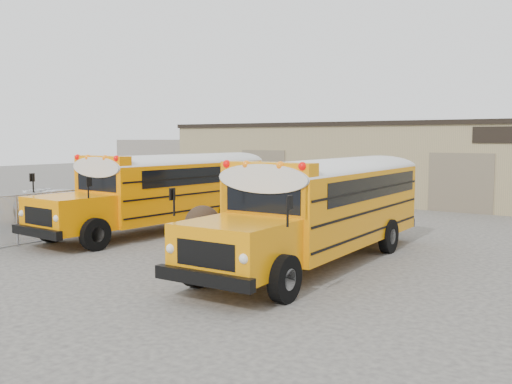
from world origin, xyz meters
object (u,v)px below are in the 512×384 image
Objects in this scene: tarp_bundle at (203,230)px; car_white at (68,203)px; school_bus_left at (263,177)px; car_silver at (43,209)px; car_dark at (165,197)px; school_bus_right at (396,186)px.

tarp_bundle reaches higher than car_white.
school_bus_left is 10.32m from car_silver.
car_silver is at bearing -157.06° from car_white.
car_white is 4.87m from car_dark.
car_dark is (-8.97, 7.52, -0.12)m from tarp_bundle.
car_white is at bearing -161.54° from school_bus_right.
tarp_bundle reaches higher than car_dark.
tarp_bundle is 0.38× the size of car_dark.
school_bus_left is at bearing -55.75° from car_white.
car_white is (-6.99, -6.31, -1.18)m from school_bus_left.
school_bus_right is 2.58× the size of car_dark.
school_bus_right is 2.48× the size of car_white.
school_bus_left reaches higher than car_silver.
car_white is (-1.34, 2.26, -0.06)m from car_silver.
car_white is 1.04× the size of car_dark.
car_white is at bearing 170.24° from car_dark.
tarp_bundle is 0.39× the size of car_silver.
school_bus_left is 0.99× the size of school_bus_right.
car_white is at bearing 164.22° from tarp_bundle.
school_bus_right is 2.68× the size of car_silver.
school_bus_left reaches higher than car_white.
car_silver is (-13.13, -7.09, -1.14)m from school_bus_right.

